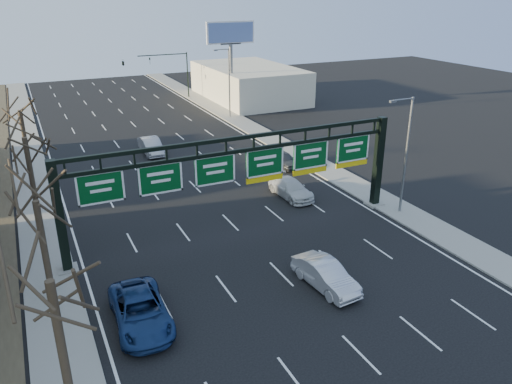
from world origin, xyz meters
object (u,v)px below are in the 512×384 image
car_blue_suv (141,311)px  car_silver_sedan (325,275)px  car_white_wagon (291,188)px  sign_gantry (243,172)px

car_blue_suv → car_silver_sedan: (10.50, -1.15, -0.02)m
car_blue_suv → car_silver_sedan: bearing=-3.9°
car_white_wagon → car_blue_suv: bearing=-146.0°
car_silver_sedan → car_white_wagon: bearing=63.8°
sign_gantry → car_blue_suv: bearing=-141.5°
sign_gantry → car_blue_suv: 12.14m
sign_gantry → car_silver_sedan: bearing=-79.9°
sign_gantry → car_white_wagon: 8.66m
car_blue_suv → car_silver_sedan: car_blue_suv is taller
car_silver_sedan → car_white_wagon: (4.86, 12.76, -0.06)m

